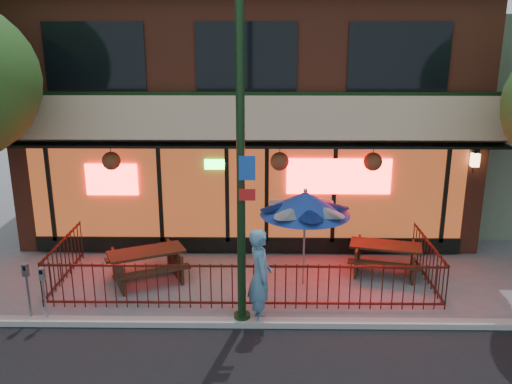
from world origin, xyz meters
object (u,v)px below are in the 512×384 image
picnic_table_left (147,261)px  picnic_table_right (385,254)px  parking_meter_far (27,283)px  street_light (241,169)px  pedestrian (260,277)px  patio_umbrella (305,203)px  parking_meter_near (43,286)px

picnic_table_left → picnic_table_right: size_ratio=1.10×
picnic_table_left → parking_meter_far: (-1.93, -1.92, 0.36)m
street_light → pedestrian: 2.20m
picnic_table_right → patio_umbrella: 2.58m
pedestrian → parking_meter_far: (-4.56, -0.05, -0.14)m
pedestrian → patio_umbrella: bearing=-38.9°
picnic_table_right → pedestrian: (-2.98, -2.40, 0.51)m
picnic_table_right → patio_umbrella: patio_umbrella is taller
picnic_table_left → parking_meter_far: bearing=-135.1°
street_light → picnic_table_left: bearing=139.8°
street_light → parking_meter_far: street_light is taller
street_light → picnic_table_right: size_ratio=3.65×
patio_umbrella → parking_meter_near: (-5.20, -1.81, -1.15)m
pedestrian → parking_meter_near: size_ratio=1.66×
street_light → parking_meter_far: size_ratio=5.65×
street_light → picnic_table_right: (3.33, 2.45, -2.68)m
picnic_table_right → parking_meter_near: (-7.20, -2.50, 0.33)m
patio_umbrella → pedestrian: (-0.98, -1.71, -0.97)m
picnic_table_left → picnic_table_right: bearing=5.3°
picnic_table_left → pedestrian: bearing=-35.4°
picnic_table_right → street_light: bearing=-143.7°
street_light → picnic_table_left: (-2.28, 1.92, -2.67)m
street_light → picnic_table_left: size_ratio=3.32×
picnic_table_right → parking_meter_near: parking_meter_near is taller
picnic_table_right → pedestrian: bearing=-141.2°
pedestrian → parking_meter_near: bearing=82.4°
picnic_table_right → pedestrian: pedestrian is taller
street_light → patio_umbrella: bearing=52.9°
street_light → picnic_table_right: bearing=36.3°
street_light → parking_meter_far: (-4.20, 0.00, -2.31)m
street_light → parking_meter_near: street_light is taller
picnic_table_left → parking_meter_near: 2.55m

